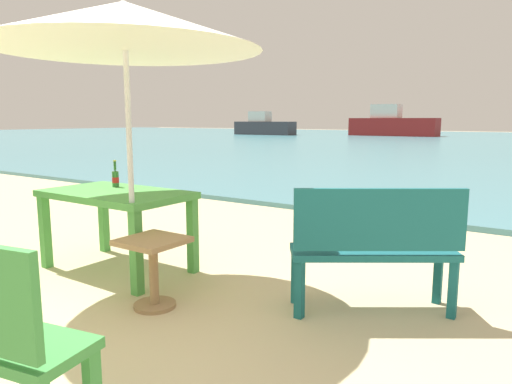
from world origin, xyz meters
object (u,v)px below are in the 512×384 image
object	(u,v)px
side_table_wood	(153,262)
bench_teal_center	(375,243)
beer_bottle_amber	(115,178)
boat_ferry	(264,126)
patio_umbrella	(125,26)
boat_sailboat	(392,124)
picnic_table_green	(116,203)

from	to	relation	value
side_table_wood	bench_teal_center	size ratio (longest dim) A/B	0.45
beer_bottle_amber	boat_ferry	size ratio (longest dim) A/B	0.05
beer_bottle_amber	boat_ferry	distance (m)	37.42
patio_umbrella	bench_teal_center	size ratio (longest dim) A/B	1.92
patio_umbrella	bench_teal_center	xyz separation A→B (m)	(1.77, 0.70, -1.58)
boat_ferry	boat_sailboat	bearing A→B (deg)	18.97
patio_umbrella	side_table_wood	world-z (taller)	patio_umbrella
beer_bottle_amber	boat_ferry	world-z (taller)	boat_ferry
picnic_table_green	beer_bottle_amber	size ratio (longest dim) A/B	5.28
beer_bottle_amber	patio_umbrella	size ratio (longest dim) A/B	0.12
patio_umbrella	picnic_table_green	bearing A→B (deg)	151.23
bench_teal_center	patio_umbrella	bearing A→B (deg)	-158.53
patio_umbrella	bench_teal_center	bearing A→B (deg)	21.47
picnic_table_green	patio_umbrella	distance (m)	1.62
patio_umbrella	side_table_wood	bearing A→B (deg)	-18.46
picnic_table_green	boat_sailboat	world-z (taller)	boat_sailboat
boat_sailboat	boat_ferry	bearing A→B (deg)	-161.03
beer_bottle_amber	boat_sailboat	distance (m)	36.76
beer_bottle_amber	bench_teal_center	xyz separation A→B (m)	(2.59, 0.19, -0.31)
picnic_table_green	boat_ferry	bearing A→B (deg)	121.02
bench_teal_center	boat_sailboat	distance (m)	37.29
boat_ferry	picnic_table_green	bearing A→B (deg)	-58.98
patio_umbrella	boat_sailboat	size ratio (longest dim) A/B	0.32
side_table_wood	bench_teal_center	bearing A→B (deg)	29.69
picnic_table_green	beer_bottle_amber	world-z (taller)	beer_bottle_amber
side_table_wood	boat_sailboat	bearing A→B (deg)	105.35
side_table_wood	bench_teal_center	world-z (taller)	bench_teal_center
picnic_table_green	side_table_wood	distance (m)	1.09
bench_teal_center	boat_sailboat	size ratio (longest dim) A/B	0.17
picnic_table_green	patio_umbrella	world-z (taller)	patio_umbrella
picnic_table_green	boat_ferry	size ratio (longest dim) A/B	0.25
side_table_wood	picnic_table_green	bearing A→B (deg)	154.81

